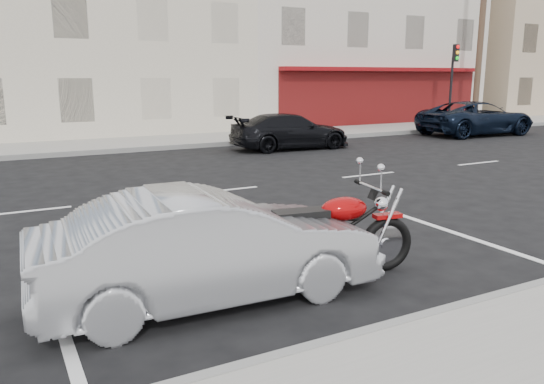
{
  "coord_description": "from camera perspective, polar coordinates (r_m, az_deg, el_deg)",
  "views": [
    {
      "loc": [
        -6.44,
        -10.6,
        2.46
      ],
      "look_at": [
        -2.86,
        -3.88,
        0.8
      ],
      "focal_mm": 35.0,
      "sensor_mm": 36.0,
      "label": 1
    }
  ],
  "objects": [
    {
      "name": "traffic_light",
      "position": [
        27.49,
        18.88,
        11.88
      ],
      "size": [
        0.26,
        0.3,
        3.8
      ],
      "color": "black",
      "rests_on": "sidewalk_far"
    },
    {
      "name": "bldg_corner",
      "position": [
        32.28,
        5.19,
        19.02
      ],
      "size": [
        14.0,
        12.0,
        12.5
      ],
      "primitive_type": "cube",
      "color": "beige",
      "rests_on": "ground"
    },
    {
      "name": "sidewalk_far",
      "position": [
        19.5,
        -23.64,
        4.26
      ],
      "size": [
        80.0,
        3.4,
        0.15
      ],
      "primitive_type": "cube",
      "color": "gray",
      "rests_on": "ground"
    },
    {
      "name": "utility_pole",
      "position": [
        29.24,
        21.6,
        15.97
      ],
      "size": [
        1.8,
        0.3,
        9.0
      ],
      "color": "#422D1E",
      "rests_on": "sidewalk_far"
    },
    {
      "name": "motorcycle",
      "position": [
        6.95,
        12.44,
        -4.2
      ],
      "size": [
        2.26,
        0.81,
        1.14
      ],
      "rotation": [
        0.0,
        0.0,
        -0.17
      ],
      "color": "black",
      "rests_on": "ground"
    },
    {
      "name": "curb_far",
      "position": [
        17.82,
        -23.18,
        3.65
      ],
      "size": [
        80.0,
        0.12,
        0.16
      ],
      "primitive_type": "cube",
      "color": "gray",
      "rests_on": "ground"
    },
    {
      "name": "bldg_far_east",
      "position": [
        42.25,
        23.14,
        15.51
      ],
      "size": [
        12.0,
        12.0,
        11.0
      ],
      "primitive_type": "cube",
      "color": "tan",
      "rests_on": "ground"
    },
    {
      "name": "ground",
      "position": [
        12.64,
        3.19,
        1.08
      ],
      "size": [
        120.0,
        120.0,
        0.0
      ],
      "primitive_type": "plane",
      "color": "black",
      "rests_on": "ground"
    },
    {
      "name": "suv_far",
      "position": [
        24.41,
        21.12,
        7.42
      ],
      "size": [
        5.27,
        2.61,
        1.44
      ],
      "primitive_type": "imported",
      "rotation": [
        0.0,
        0.0,
        1.53
      ],
      "color": "black",
      "rests_on": "ground"
    },
    {
      "name": "sedan_silver",
      "position": [
        5.91,
        -6.72,
        -5.86
      ],
      "size": [
        3.86,
        1.49,
        1.25
      ],
      "primitive_type": "imported",
      "rotation": [
        0.0,
        0.0,
        1.53
      ],
      "color": "#A5A7AC",
      "rests_on": "ground"
    },
    {
      "name": "curb_near",
      "position": [
        4.55,
        -5.64,
        -19.34
      ],
      "size": [
        80.0,
        0.12,
        0.16
      ],
      "primitive_type": "cube",
      "color": "gray",
      "rests_on": "ground"
    },
    {
      "name": "fire_hydrant",
      "position": [
        26.62,
        16.08,
        7.69
      ],
      "size": [
        0.2,
        0.2,
        0.72
      ],
      "color": "beige",
      "rests_on": "sidewalk_far"
    },
    {
      "name": "bldg_cream",
      "position": [
        27.46,
        -19.56,
        18.53
      ],
      "size": [
        12.0,
        12.0,
        11.5
      ],
      "primitive_type": "cube",
      "color": "beige",
      "rests_on": "ground"
    },
    {
      "name": "car_far",
      "position": [
        18.39,
        1.97,
        6.55
      ],
      "size": [
        4.3,
        1.93,
        1.22
      ],
      "primitive_type": "imported",
      "rotation": [
        0.0,
        0.0,
        1.52
      ],
      "color": "black",
      "rests_on": "ground"
    }
  ]
}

